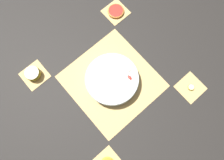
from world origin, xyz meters
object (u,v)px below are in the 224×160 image
object	(u,v)px
fruit_salad_bowl	(112,79)
banana_coin_single	(191,87)
apple_half	(33,74)
grapefruit_slice	(116,11)

from	to	relation	value
fruit_salad_bowl	banana_coin_single	xyz separation A→B (m)	(-0.29, -0.28, -0.03)
apple_half	banana_coin_single	world-z (taller)	apple_half
banana_coin_single	grapefruit_slice	size ratio (longest dim) A/B	0.37
apple_half	fruit_salad_bowl	bearing A→B (deg)	-135.81
fruit_salad_bowl	banana_coin_single	size ratio (longest dim) A/B	7.97
apple_half	grapefruit_slice	xyz separation A→B (m)	(-0.00, -0.57, -0.02)
apple_half	grapefruit_slice	bearing A→B (deg)	-90.00
fruit_salad_bowl	grapefruit_slice	xyz separation A→B (m)	(0.29, -0.28, -0.03)
apple_half	banana_coin_single	size ratio (longest dim) A/B	2.30
fruit_salad_bowl	apple_half	size ratio (longest dim) A/B	3.46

